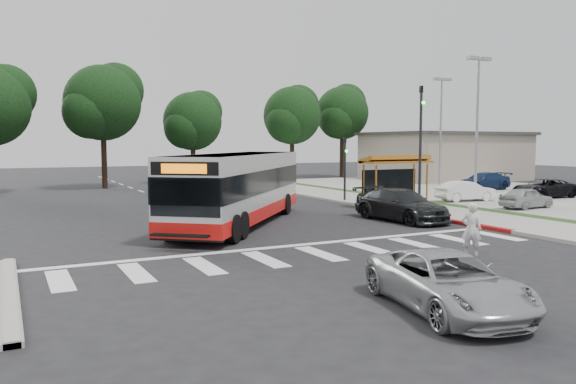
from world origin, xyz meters
TOP-DOWN VIEW (x-y plane):
  - ground at (0.00, 0.00)m, footprint 140.00×140.00m
  - sidewalk_east at (11.00, 8.00)m, footprint 4.00×40.00m
  - curb_east at (9.00, 8.00)m, footprint 0.30×40.00m
  - curb_east_red at (9.00, -2.00)m, footprint 0.32×6.00m
  - parking_lot at (23.00, 10.00)m, footprint 18.00×36.00m
  - commercial_building at (30.00, 22.00)m, footprint 14.00×10.00m
  - building_roof_cap at (30.00, 22.00)m, footprint 14.60×10.60m
  - crosswalk_ladder at (0.00, -5.00)m, footprint 18.00×2.60m
  - bus_shelter at (10.80, 5.10)m, footprint 4.20×1.60m
  - traffic_signal_ne_tall at (9.60, 1.49)m, footprint 0.18×0.37m
  - traffic_signal_ne_short at (9.60, 8.49)m, footprint 0.18×0.37m
  - lot_light_front at (18.00, 6.00)m, footprint 1.90×0.35m
  - lot_light_mid at (24.00, 16.00)m, footprint 1.90×0.35m
  - tree_ne_a at (16.08, 28.06)m, footprint 6.16×5.74m
  - tree_ne_b at (23.08, 30.06)m, footprint 6.16×5.74m
  - tree_north_a at (-1.92, 26.07)m, footprint 6.60×6.15m
  - tree_north_b at (6.07, 28.06)m, footprint 5.72×5.33m
  - transit_bus at (0.14, 2.47)m, footprint 9.84×11.16m
  - pedestrian at (4.17, -7.50)m, footprint 0.74×0.74m
  - dark_sedan at (7.37, 0.15)m, footprint 2.50×5.33m
  - silver_suv_south at (-0.70, -11.68)m, footprint 2.92×4.88m
  - parked_car_0 at (16.12, 0.42)m, footprint 3.48×1.64m
  - parked_car_1 at (16.01, 4.81)m, footprint 3.84×1.76m
  - parked_car_2 at (22.03, 4.03)m, footprint 4.50×2.20m
  - parked_car_3 at (23.25, 10.40)m, footprint 4.58×1.98m

SIDE VIEW (x-z plane):
  - ground at x=0.00m, z-range 0.00..0.00m
  - crosswalk_ladder at x=0.00m, z-range 0.00..0.01m
  - parking_lot at x=23.00m, z-range 0.00..0.10m
  - sidewalk_east at x=11.00m, z-range 0.00..0.12m
  - curb_east at x=9.00m, z-range 0.00..0.15m
  - curb_east_red at x=9.00m, z-range 0.00..0.15m
  - silver_suv_south at x=-0.70m, z-range 0.00..1.27m
  - parked_car_0 at x=16.12m, z-range 0.10..1.25m
  - parked_car_1 at x=16.01m, z-range 0.10..1.32m
  - parked_car_2 at x=22.03m, z-range 0.10..1.33m
  - dark_sedan at x=7.37m, z-range 0.00..1.50m
  - parked_car_3 at x=23.25m, z-range 0.10..1.41m
  - pedestrian at x=4.17m, z-range 0.00..1.74m
  - transit_bus at x=0.14m, z-range 0.00..3.17m
  - commercial_building at x=30.00m, z-range 0.00..4.40m
  - bus_shelter at x=10.80m, z-range 0.92..3.78m
  - traffic_signal_ne_short at x=9.60m, z-range 0.48..4.48m
  - traffic_signal_ne_tall at x=9.60m, z-range 0.63..7.13m
  - building_roof_cap at x=30.00m, z-range 4.40..4.70m
  - tree_north_b at x=6.07m, z-range 1.45..9.88m
  - lot_light_front at x=18.00m, z-range 1.40..10.41m
  - lot_light_mid at x=24.00m, z-range 1.40..10.41m
  - tree_ne_a at x=16.08m, z-range 1.74..11.04m
  - tree_ne_b at x=23.08m, z-range 1.91..11.93m
  - tree_north_a at x=-1.92m, z-range 1.84..12.01m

